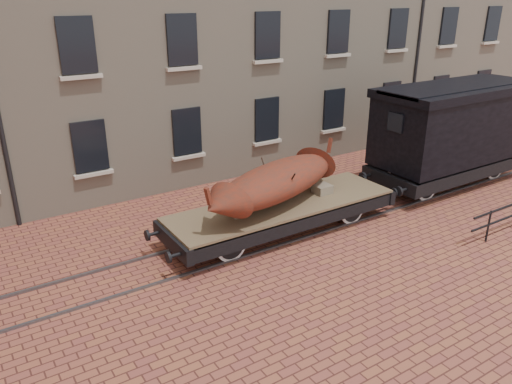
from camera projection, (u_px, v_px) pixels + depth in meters
ground at (325, 219)px, 16.32m from camera, size 90.00×90.00×0.00m
rail_track at (325, 218)px, 16.31m from camera, size 30.00×1.52×0.06m
flatcar_wagon at (282, 209)px, 15.16m from camera, size 8.19×2.22×1.24m
iron_boat at (277, 181)px, 14.70m from camera, size 5.88×3.16×1.46m
goods_van at (454, 123)px, 18.46m from camera, size 7.37×2.69×3.81m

